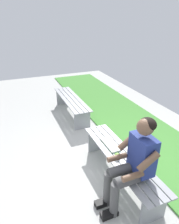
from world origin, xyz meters
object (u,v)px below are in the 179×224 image
(bench_far, at_px, (71,102))
(apple, at_px, (117,156))
(person_seated, at_px, (133,162))
(book_open, at_px, (110,145))
(bench_near, at_px, (120,161))

(bench_far, bearing_deg, apple, 178.05)
(bench_far, relative_size, apple, 21.86)
(bench_far, relative_size, person_seated, 1.40)
(person_seated, relative_size, apple, 15.56)
(apple, distance_m, book_open, 0.32)
(bench_near, xyz_separation_m, book_open, (0.28, 0.03, 0.11))
(bench_near, height_order, book_open, book_open)
(book_open, bearing_deg, person_seated, 173.92)
(bench_near, distance_m, person_seated, 0.56)
(bench_near, xyz_separation_m, apple, (-0.04, 0.08, 0.14))
(person_seated, distance_m, book_open, 0.75)
(apple, relative_size, book_open, 0.19)
(apple, height_order, book_open, apple)
(bench_near, relative_size, person_seated, 1.45)
(bench_far, height_order, person_seated, person_seated)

